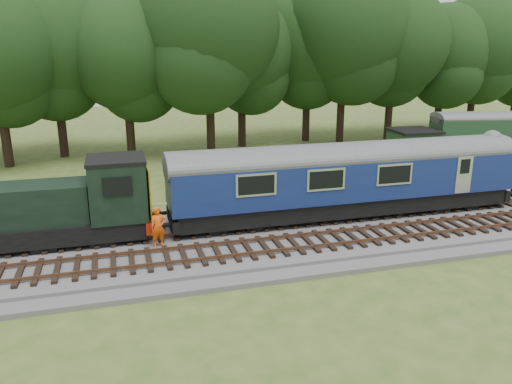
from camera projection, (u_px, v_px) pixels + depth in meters
name	position (u px, v px, depth m)	size (l,w,h in m)	color
ground	(269.00, 241.00, 23.34)	(120.00, 120.00, 0.00)	#38561F
ballast	(269.00, 237.00, 23.29)	(70.00, 7.00, 0.35)	#4C4C4F
track_north	(260.00, 223.00, 24.52)	(67.20, 2.40, 0.21)	black
track_south	(280.00, 245.00, 21.75)	(67.20, 2.40, 0.21)	black
fence	(245.00, 211.00, 27.50)	(64.00, 0.12, 1.00)	#6B6054
tree_line	(194.00, 151.00, 43.66)	(70.00, 8.00, 18.00)	black
dmu_railcar	(348.00, 173.00, 25.11)	(18.05, 2.86, 3.88)	black
shunter_loco	(54.00, 209.00, 21.63)	(8.91, 2.60, 3.38)	black
worker	(158.00, 227.00, 21.49)	(0.66, 0.43, 1.81)	#FE590D
shed	(412.00, 147.00, 38.34)	(3.45, 3.45, 2.69)	#19381E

